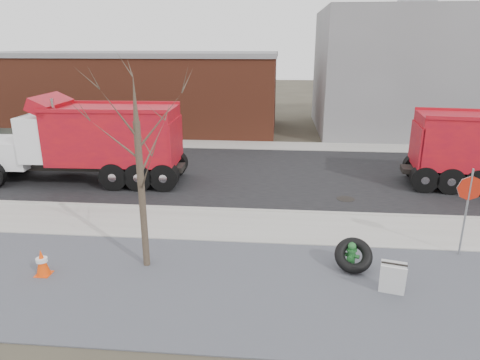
# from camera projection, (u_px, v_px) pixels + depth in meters

# --- Properties ---
(ground) EXTENTS (120.00, 120.00, 0.00)m
(ground) POSITION_uv_depth(u_px,v_px,m) (266.00, 231.00, 13.96)
(ground) COLOR #383328
(ground) RESTS_ON ground
(gravel_verge) EXTENTS (60.00, 5.00, 0.03)m
(gravel_verge) POSITION_uv_depth(u_px,v_px,m) (262.00, 289.00, 10.64)
(gravel_verge) COLOR slate
(gravel_verge) RESTS_ON ground
(sidewalk) EXTENTS (60.00, 2.50, 0.06)m
(sidewalk) POSITION_uv_depth(u_px,v_px,m) (267.00, 227.00, 14.19)
(sidewalk) COLOR #9E9B93
(sidewalk) RESTS_ON ground
(curb) EXTENTS (60.00, 0.15, 0.11)m
(curb) POSITION_uv_depth(u_px,v_px,m) (268.00, 211.00, 15.42)
(curb) COLOR #9E9B93
(curb) RESTS_ON ground
(road) EXTENTS (60.00, 9.40, 0.02)m
(road) POSITION_uv_depth(u_px,v_px,m) (271.00, 174.00, 19.93)
(road) COLOR black
(road) RESTS_ON ground
(far_sidewalk) EXTENTS (60.00, 2.00, 0.06)m
(far_sidewalk) POSITION_uv_depth(u_px,v_px,m) (273.00, 146.00, 25.33)
(far_sidewalk) COLOR #9E9B93
(far_sidewalk) RESTS_ON ground
(building_grey) EXTENTS (12.00, 10.00, 8.00)m
(building_grey) POSITION_uv_depth(u_px,v_px,m) (409.00, 71.00, 29.02)
(building_grey) COLOR gray
(building_grey) RESTS_ON ground
(building_brick) EXTENTS (20.20, 8.20, 5.30)m
(building_brick) POSITION_uv_depth(u_px,v_px,m) (133.00, 90.00, 30.13)
(building_brick) COLOR brown
(building_brick) RESTS_ON ground
(bare_tree) EXTENTS (3.20, 3.20, 5.20)m
(bare_tree) POSITION_uv_depth(u_px,v_px,m) (138.00, 149.00, 10.77)
(bare_tree) COLOR #382D23
(bare_tree) RESTS_ON ground
(fire_hydrant) EXTENTS (0.44, 0.44, 0.78)m
(fire_hydrant) POSITION_uv_depth(u_px,v_px,m) (351.00, 257.00, 11.50)
(fire_hydrant) COLOR #26652F
(fire_hydrant) RESTS_ON ground
(truck_tire) EXTENTS (1.06, 0.97, 0.90)m
(truck_tire) POSITION_uv_depth(u_px,v_px,m) (353.00, 255.00, 11.40)
(truck_tire) COLOR black
(truck_tire) RESTS_ON ground
(stop_sign) EXTENTS (0.71, 0.06, 2.61)m
(stop_sign) POSITION_uv_depth(u_px,v_px,m) (468.00, 197.00, 11.79)
(stop_sign) COLOR gray
(stop_sign) RESTS_ON ground
(sandwich_board) EXTENTS (0.67, 0.51, 0.83)m
(sandwich_board) POSITION_uv_depth(u_px,v_px,m) (393.00, 279.00, 10.27)
(sandwich_board) COLOR silver
(sandwich_board) RESTS_ON ground
(traffic_cone_near) EXTENTS (0.38, 0.38, 0.74)m
(traffic_cone_near) POSITION_uv_depth(u_px,v_px,m) (42.00, 263.00, 11.16)
(traffic_cone_near) COLOR #FB4307
(traffic_cone_near) RESTS_ON ground
(dump_truck_red_b) EXTENTS (8.91, 2.81, 3.73)m
(dump_truck_red_b) POSITION_uv_depth(u_px,v_px,m) (88.00, 139.00, 18.32)
(dump_truck_red_b) COLOR black
(dump_truck_red_b) RESTS_ON ground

